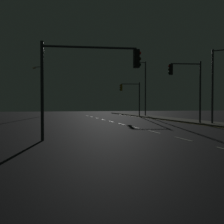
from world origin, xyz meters
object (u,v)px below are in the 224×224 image
(traffic_light_mid_left, at_px, (187,80))
(street_lamp_corner, at_px, (144,84))
(traffic_light_mid_right, at_px, (89,70))
(street_lamp_across_street, at_px, (216,78))
(street_lamp_median, at_px, (40,86))
(traffic_light_far_right, at_px, (131,92))

(traffic_light_mid_left, xyz_separation_m, street_lamp_corner, (2.13, 17.14, 0.85))
(traffic_light_mid_right, height_order, street_lamp_across_street, street_lamp_across_street)
(street_lamp_corner, relative_size, street_lamp_across_street, 1.22)
(street_lamp_corner, distance_m, street_lamp_median, 15.37)
(traffic_light_mid_left, height_order, street_lamp_across_street, street_lamp_across_street)
(street_lamp_median, relative_size, street_lamp_across_street, 1.15)
(street_lamp_corner, xyz_separation_m, street_lamp_median, (-14.91, 3.72, -0.38))
(street_lamp_corner, distance_m, street_lamp_across_street, 18.38)
(traffic_light_mid_left, distance_m, traffic_light_mid_right, 14.12)
(street_lamp_across_street, bearing_deg, traffic_light_far_right, 97.48)
(traffic_light_mid_right, relative_size, traffic_light_far_right, 1.06)
(traffic_light_mid_left, bearing_deg, street_lamp_across_street, -30.05)
(traffic_light_mid_left, height_order, traffic_light_mid_right, traffic_light_mid_left)
(traffic_light_mid_left, distance_m, street_lamp_corner, 17.29)
(traffic_light_far_right, bearing_deg, traffic_light_mid_right, -111.70)
(traffic_light_mid_left, distance_m, street_lamp_across_street, 2.45)
(traffic_light_far_right, relative_size, street_lamp_corner, 0.60)
(street_lamp_median, height_order, street_lamp_across_street, street_lamp_median)
(traffic_light_mid_left, relative_size, street_lamp_corner, 0.70)
(street_lamp_across_street, bearing_deg, street_lamp_corner, 89.98)
(traffic_light_mid_left, relative_size, traffic_light_mid_right, 1.09)
(traffic_light_mid_right, xyz_separation_m, traffic_light_far_right, (10.29, 25.85, -0.07))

